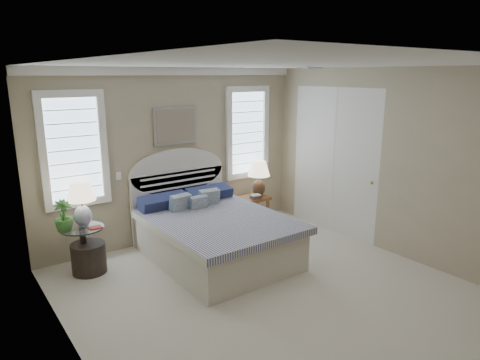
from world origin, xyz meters
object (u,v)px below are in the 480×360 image
Objects in this scene: lamp_left at (81,199)px; lamp_right at (259,175)px; nightstand_right at (253,204)px; bed at (212,231)px; side_table_left at (84,245)px; floor_pot at (89,258)px.

lamp_left is 3.01m from lamp_right.
bed is at bearing -151.97° from nightstand_right.
lamp_right reaches higher than nightstand_right.
bed is 3.61× the size of side_table_left.
bed reaches higher than lamp_left.
lamp_left reaches higher than nightstand_right.
nightstand_right is at bearing 1.94° from side_table_left.
lamp_left is at bearing 88.01° from floor_pot.
floor_pot is at bearing -176.94° from nightstand_right.
lamp_left is at bearing -179.58° from lamp_right.
bed is 1.63m from lamp_right.
side_table_left is 1.19× the size of nightstand_right.
lamp_left is (0.00, 0.11, 0.80)m from floor_pot.
lamp_right is (3.04, 0.08, 0.52)m from side_table_left.
nightstand_right is (2.95, 0.10, -0.00)m from side_table_left.
floor_pot is at bearing -177.45° from lamp_right.
side_table_left reaches higher than floor_pot.
lamp_left reaches higher than lamp_right.
side_table_left is 3.09m from lamp_right.
side_table_left is 1.40× the size of floor_pot.
bed is 1.75m from side_table_left.
floor_pot is at bearing -56.54° from side_table_left.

